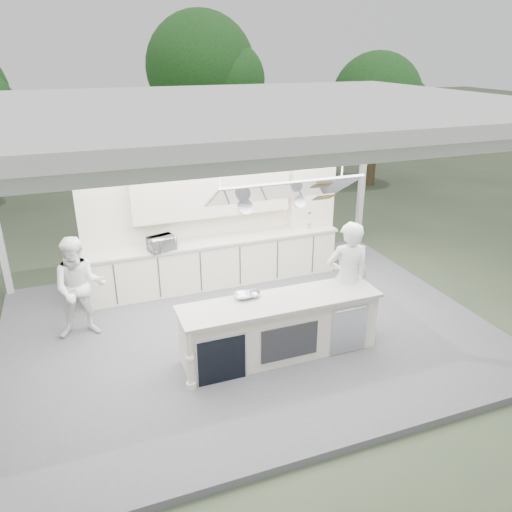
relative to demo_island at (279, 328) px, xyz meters
name	(u,v)px	position (x,y,z in m)	size (l,w,h in m)	color
ground	(248,334)	(-0.18, 0.91, -0.60)	(90.00, 90.00, 0.00)	#47543A
stage_deck	(248,331)	(-0.18, 0.91, -0.54)	(8.00, 6.00, 0.12)	#5D5C61
tent	(247,111)	(-0.18, 0.90, 3.11)	(8.20, 6.20, 3.86)	white
demo_island	(279,328)	(0.00, 0.00, 0.00)	(3.10, 0.79, 0.95)	white
back_counter	(216,261)	(-0.18, 2.81, 0.00)	(5.08, 0.72, 0.95)	white
back_wall_unit	(233,209)	(0.27, 3.03, 0.98)	(5.05, 0.48, 2.25)	white
tree_cluster	(137,91)	(-0.34, 10.68, 2.69)	(19.55, 9.40, 5.85)	#4C3B26
head_chef	(347,279)	(1.29, 0.24, 0.50)	(0.71, 0.47, 1.96)	white
sous_chef	(80,288)	(-2.78, 1.69, 0.38)	(0.84, 0.65, 1.72)	white
toaster_oven	(162,243)	(-1.26, 2.61, 0.61)	(0.48, 0.32, 0.26)	silver
bowl_large	(243,296)	(-0.49, 0.26, 0.51)	(0.27, 0.27, 0.07)	silver
bowl_small	(253,294)	(-0.34, 0.26, 0.51)	(0.23, 0.23, 0.07)	silver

